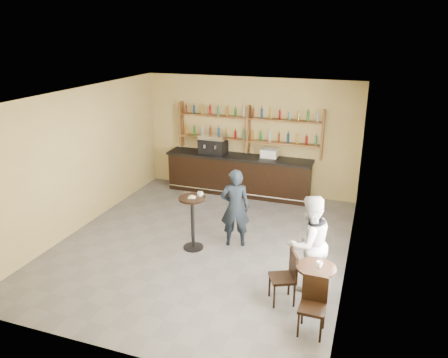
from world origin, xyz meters
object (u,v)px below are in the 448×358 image
(chair_west, at_px, (282,278))
(espresso_machine, at_px, (213,144))
(man_main, at_px, (235,208))
(pastry_case, at_px, (269,154))
(cafe_table, at_px, (314,288))
(patron_second, at_px, (309,243))
(chair_south, at_px, (312,308))
(bar_counter, at_px, (238,175))
(pedestal_table, at_px, (193,223))

(chair_west, bearing_deg, espresso_machine, -173.66)
(man_main, xyz_separation_m, chair_west, (1.40, -1.71, -0.39))
(pastry_case, xyz_separation_m, cafe_table, (1.94, -4.70, -0.82))
(patron_second, bearing_deg, pastry_case, -112.35)
(cafe_table, distance_m, chair_west, 0.56)
(espresso_machine, bearing_deg, cafe_table, -47.57)
(chair_south, bearing_deg, man_main, 131.07)
(bar_counter, xyz_separation_m, man_main, (0.85, -2.94, 0.30))
(pedestal_table, bearing_deg, bar_counter, 91.14)
(espresso_machine, distance_m, cafe_table, 5.97)
(pedestal_table, height_order, man_main, man_main)
(cafe_table, xyz_separation_m, chair_south, (0.05, -0.60, 0.05))
(pastry_case, xyz_separation_m, man_main, (-0.01, -2.94, -0.38))
(pedestal_table, distance_m, man_main, 0.94)
(bar_counter, xyz_separation_m, espresso_machine, (-0.75, 0.00, 0.81))
(espresso_machine, distance_m, pedestal_table, 3.57)
(pedestal_table, xyz_separation_m, chair_south, (2.78, -1.91, -0.12))
(pedestal_table, xyz_separation_m, man_main, (0.78, 0.45, 0.28))
(chair_west, bearing_deg, patron_second, 123.40)
(bar_counter, distance_m, man_main, 3.07)
(pedestal_table, xyz_separation_m, cafe_table, (2.73, -1.31, -0.17))
(patron_second, bearing_deg, chair_west, 14.72)
(man_main, distance_m, patron_second, 2.07)
(bar_counter, distance_m, chair_west, 5.17)
(cafe_table, bearing_deg, chair_west, 174.81)
(chair_west, height_order, patron_second, patron_second)
(chair_south, bearing_deg, pastry_case, 111.42)
(pedestal_table, bearing_deg, chair_west, -30.04)
(pastry_case, height_order, cafe_table, pastry_case)
(chair_west, distance_m, chair_south, 0.88)
(espresso_machine, height_order, chair_south, espresso_machine)
(pastry_case, distance_m, patron_second, 4.44)
(man_main, height_order, patron_second, patron_second)
(man_main, bearing_deg, bar_counter, -91.11)
(chair_west, xyz_separation_m, chair_south, (0.60, -0.65, -0.01))
(pastry_case, height_order, chair_west, pastry_case)
(cafe_table, bearing_deg, bar_counter, 120.75)
(chair_south, xyz_separation_m, patron_second, (-0.27, 1.22, 0.43))
(bar_counter, xyz_separation_m, cafe_table, (2.80, -4.70, -0.14))
(cafe_table, bearing_deg, patron_second, 109.66)
(pastry_case, xyz_separation_m, chair_south, (1.99, -5.30, -0.78))
(chair_west, distance_m, patron_second, 0.78)
(pastry_case, bearing_deg, espresso_machine, -177.91)
(espresso_machine, bearing_deg, chair_west, -51.81)
(espresso_machine, relative_size, chair_south, 0.80)
(bar_counter, distance_m, cafe_table, 5.47)
(man_main, xyz_separation_m, chair_south, (2.00, -2.36, -0.40))
(chair_west, height_order, chair_south, chair_west)
(chair_south, bearing_deg, pedestal_table, 146.37)
(chair_west, relative_size, patron_second, 0.53)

